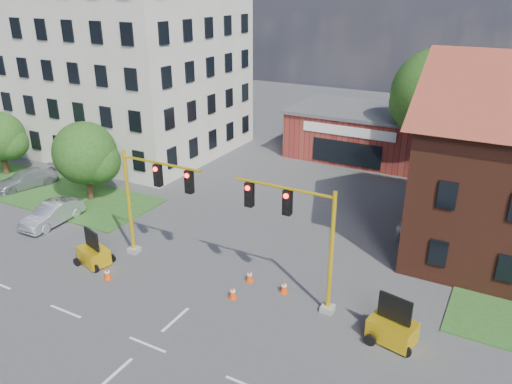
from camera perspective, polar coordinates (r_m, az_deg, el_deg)
ground at (r=23.10m, az=-12.31°, el=-16.68°), size 120.00×120.00×0.00m
grass_verge_nw at (r=42.34m, az=-24.45°, el=0.56°), size 22.00×6.00×0.08m
office_block at (r=47.90m, az=-14.98°, el=16.88°), size 18.40×15.40×20.60m
brick_shop at (r=46.47m, az=11.99°, el=6.73°), size 12.40×8.40×4.30m
tree_large at (r=41.32m, az=20.47°, el=9.99°), size 7.40×7.04×10.25m
tree_nw_front at (r=37.00m, az=-18.61°, el=3.99°), size 4.66×4.43×5.77m
tree_nw_rear at (r=45.00m, az=-27.02°, el=5.51°), size 4.17×3.97×5.26m
signal_mast_west at (r=27.50m, az=-11.93°, el=-0.41°), size 5.30×0.60×6.20m
signal_mast_east at (r=23.22m, az=4.89°, el=-4.41°), size 5.30×0.60×6.20m
trailer_west at (r=29.30m, az=-18.05°, el=-6.75°), size 2.04×1.65×2.01m
trailer_east at (r=23.12m, az=15.33°, el=-14.81°), size 2.16×1.66×2.20m
cone_a at (r=27.82m, az=-16.63°, el=-8.91°), size 0.40×0.40×0.70m
cone_b at (r=25.24m, az=-2.67°, el=-11.38°), size 0.40×0.40×0.70m
cone_c at (r=25.66m, az=3.23°, el=-10.77°), size 0.40×0.40×0.70m
cone_d at (r=26.50m, az=-0.73°, el=-9.55°), size 0.40×0.40×0.70m
pickup_white at (r=31.56m, az=20.58°, el=-4.75°), size 5.54×3.34×1.44m
sedan_silver_front at (r=34.99m, az=-22.24°, el=-2.30°), size 1.72×4.44×1.44m
sedan_silver_rear at (r=42.17m, az=-24.79°, el=1.36°), size 3.27×5.06×1.36m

